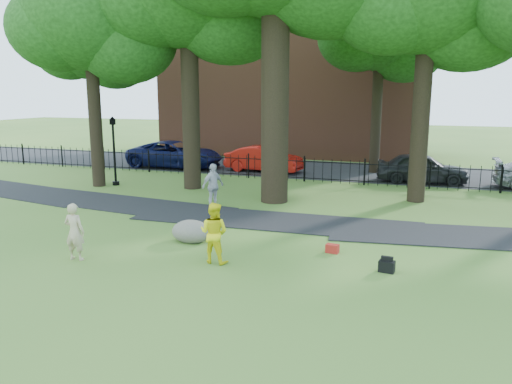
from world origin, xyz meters
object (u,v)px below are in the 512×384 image
at_px(man, 214,233).
at_px(boulder, 191,230).
at_px(woman, 75,232).
at_px(lamppost, 114,152).
at_px(red_sedan, 264,159).

relative_size(man, boulder, 1.34).
bearing_deg(woman, man, -167.98).
distance_m(woman, boulder, 3.38).
distance_m(man, boulder, 2.14).
distance_m(woman, lamppost, 11.21).
distance_m(boulder, red_sedan, 13.61).
bearing_deg(man, woman, 19.82).
xyz_separation_m(man, boulder, (-1.44, 1.51, -0.46)).
relative_size(woman, boulder, 1.28).
height_order(man, boulder, man).
distance_m(woman, man, 3.74).
bearing_deg(boulder, red_sedan, 99.41).
bearing_deg(woman, red_sedan, -94.19).
relative_size(man, lamppost, 0.49).
height_order(boulder, red_sedan, red_sedan).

